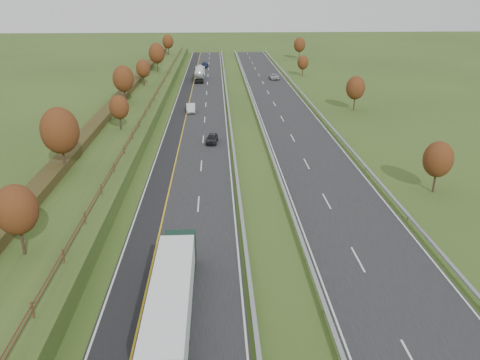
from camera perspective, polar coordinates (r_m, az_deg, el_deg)
The scene contains 19 objects.
ground at distance 80.97m, azimuth 0.44°, elevation 6.70°, with size 400.00×400.00×0.00m, color #344D1B.
near_carriageway at distance 85.74m, azimuth -5.15°, elevation 7.49°, with size 10.50×200.00×0.04m, color black.
far_carriageway at distance 86.67m, azimuth 5.91°, elevation 7.62°, with size 10.50×200.00×0.04m, color black.
hard_shoulder at distance 85.97m, azimuth -7.67°, elevation 7.42°, with size 3.00×200.00×0.04m, color black.
lane_markings at distance 85.60m, azimuth -0.83°, elevation 7.57°, with size 26.75×200.00×0.01m.
embankment_left at distance 86.99m, azimuth -13.84°, elevation 7.82°, with size 12.00×200.00×2.00m, color #344D1B.
hedge_left at distance 87.04m, azimuth -15.24°, elevation 8.75°, with size 2.20×180.00×1.10m, color #343415.
fence_left at distance 85.47m, azimuth -11.00°, elevation 9.00°, with size 0.12×189.06×1.20m.
median_barrier_near at distance 85.56m, azimuth -1.31°, elevation 7.95°, with size 0.32×200.00×0.71m.
median_barrier_far at distance 85.84m, azimuth 2.12°, elevation 7.99°, with size 0.32×200.00×0.71m.
outer_barrier_far at distance 87.59m, azimuth 9.71°, elevation 7.98°, with size 0.32×200.00×0.71m.
trees_left at distance 82.58m, azimuth -14.34°, elevation 10.87°, with size 6.64×164.30×7.66m.
trees_far at distance 116.52m, azimuth 10.48°, elevation 13.18°, with size 8.45×118.60×7.12m.
box_lorry at distance 32.49m, azimuth -8.23°, elevation -13.99°, with size 2.58×16.28×4.06m.
road_tanker at distance 124.43m, azimuth -4.95°, elevation 12.88°, with size 2.40×11.22×3.46m.
car_dark_near at distance 71.07m, azimuth -3.43°, elevation 5.09°, with size 1.62×4.03×1.37m, color black.
car_silver_mid at distance 90.58m, azimuth -6.01°, elevation 8.75°, with size 1.63×4.66×1.54m, color silver.
car_small_far at distance 146.19m, azimuth -4.37°, elevation 13.80°, with size 2.02×4.97×1.44m, color #131E3D.
car_oncoming at distance 125.89m, azimuth 4.18°, elevation 12.48°, with size 2.28×4.93×1.37m, color #B6B7BB.
Camera 1 is at (3.40, -22.99, 21.27)m, focal length 35.00 mm.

